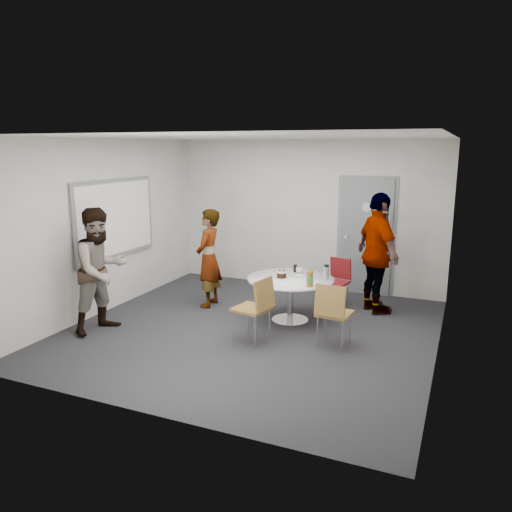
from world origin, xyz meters
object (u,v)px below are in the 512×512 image
at_px(door, 366,237).
at_px(chair_near_left, 257,304).
at_px(table, 292,284).
at_px(chair_near_right, 333,309).
at_px(whiteboard, 116,218).
at_px(person_right, 378,254).
at_px(person_main, 209,258).
at_px(person_left, 101,270).
at_px(chair_far, 338,277).

xyz_separation_m(door, chair_near_left, (-0.85, -2.88, -0.48)).
distance_m(table, chair_near_left, 0.99).
height_order(chair_near_left, chair_near_right, chair_near_left).
relative_size(door, whiteboard, 1.12).
bearing_deg(door, chair_near_right, -87.54).
distance_m(table, person_right, 1.47).
xyz_separation_m(whiteboard, person_right, (3.94, 1.30, -0.50)).
xyz_separation_m(door, table, (-0.70, -1.90, -0.45)).
distance_m(table, person_main, 1.52).
bearing_deg(chair_near_left, chair_near_right, -66.10).
distance_m(person_left, person_right, 4.14).
distance_m(table, chair_far, 1.12).
distance_m(person_main, person_left, 1.80).
height_order(table, person_right, person_right).
xyz_separation_m(whiteboard, chair_near_right, (3.67, -0.38, -0.92)).
relative_size(whiteboard, person_left, 1.08).
xyz_separation_m(whiteboard, person_main, (1.36, 0.57, -0.65)).
xyz_separation_m(whiteboard, person_left, (0.51, -1.01, -0.57)).
bearing_deg(person_main, table, 76.25).
height_order(chair_far, person_right, person_right).
relative_size(table, chair_near_right, 1.47).
height_order(chair_near_right, person_left, person_left).
bearing_deg(table, person_left, -149.21).
distance_m(whiteboard, person_main, 1.61).
bearing_deg(person_left, whiteboard, 41.34).
distance_m(chair_near_left, person_right, 2.30).
distance_m(whiteboard, chair_far, 3.71).
distance_m(whiteboard, table, 3.01).
height_order(table, chair_far, table).
bearing_deg(chair_near_right, person_main, 162.24).
bearing_deg(chair_near_right, door, 97.00).
bearing_deg(whiteboard, person_right, 18.31).
relative_size(table, chair_far, 1.62).
bearing_deg(table, person_main, 172.91).
bearing_deg(chair_near_right, person_left, -164.13).
xyz_separation_m(table, chair_far, (0.44, 1.02, -0.10)).
xyz_separation_m(door, chair_far, (-0.26, -0.88, -0.55)).
bearing_deg(person_left, person_right, -41.32).
height_order(chair_near_left, person_left, person_left).
height_order(chair_near_left, person_main, person_main).
bearing_deg(table, whiteboard, -172.36).
height_order(chair_near_right, person_main, person_main).
height_order(chair_near_right, chair_far, chair_near_right).
bearing_deg(person_right, chair_near_left, 108.93).
bearing_deg(chair_far, whiteboard, 34.31).
distance_m(whiteboard, person_right, 4.18).
relative_size(table, person_left, 0.73).
xyz_separation_m(door, person_right, (0.38, -0.98, -0.08)).
relative_size(whiteboard, chair_near_right, 2.18).
bearing_deg(door, person_right, -68.93).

